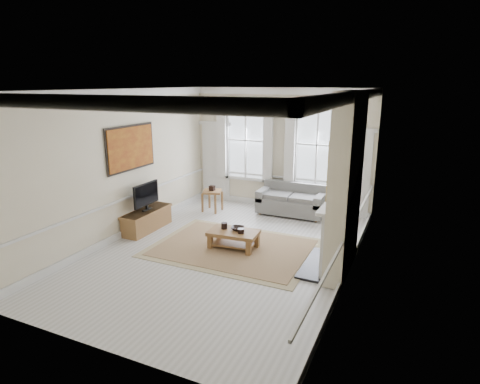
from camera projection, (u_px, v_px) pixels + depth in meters
The scene contains 23 objects.
floor at pixel (224, 252), 8.61m from camera, with size 7.20×7.20×0.00m, color #B7B5AD.
ceiling at pixel (222, 89), 7.71m from camera, with size 7.20×7.20×0.00m, color white.
back_wall at pixel (281, 149), 11.32m from camera, with size 5.20×5.20×0.00m, color beige.
left_wall at pixel (122, 165), 9.19m from camera, with size 7.20×7.20×0.00m, color beige.
right_wall at pixel (354, 189), 7.12m from camera, with size 7.20×7.20×0.00m, color beige.
window_left at pixel (246, 140), 11.64m from camera, with size 1.26×0.20×2.20m, color #B2BCC6, non-canonical shape.
window_right at pixel (317, 145), 10.80m from camera, with size 1.26×0.20×2.20m, color #B2BCC6, non-canonical shape.
door_left at pixel (216, 163), 12.25m from camera, with size 0.90×0.08×2.30m, color silver.
door_right at pixel (353, 175), 10.61m from camera, with size 0.90×0.08×2.30m, color silver.
painting at pixel (131, 148), 9.35m from camera, with size 0.05×1.66×1.06m, color #AE6F1D.
chimney_breast at pixel (346, 185), 7.37m from camera, with size 0.35×1.70×3.38m, color beige.
hearth at pixel (318, 264), 7.98m from camera, with size 0.55×1.50×0.05m, color black.
fireplace at pixel (331, 233), 7.71m from camera, with size 0.21×1.45×1.33m.
mirror at pixel (335, 165), 7.36m from camera, with size 0.06×1.26×1.06m, color gold.
sofa at pixel (292, 202), 11.03m from camera, with size 1.80×0.88×0.85m.
side_table at pixel (212, 194), 11.26m from camera, with size 0.64×0.64×0.60m.
rug at pixel (234, 248), 8.81m from camera, with size 3.50×2.60×0.02m, color #906E4A.
coffee_table at pixel (234, 234), 8.73m from camera, with size 1.12×0.71×0.40m.
ceramic_pot_a at pixel (224, 226), 8.84m from camera, with size 0.14×0.14×0.14m, color black.
ceramic_pot_b at pixel (241, 231), 8.57m from camera, with size 0.14×0.14×0.10m, color black.
bowl at pixel (238, 228), 8.77m from camera, with size 0.29×0.29×0.07m, color black.
tv_stand at pixel (147, 220), 9.86m from camera, with size 0.46×1.44×0.51m, color brown.
tv at pixel (146, 195), 9.67m from camera, with size 0.08×0.90×0.68m.
Camera 1 is at (3.59, -7.11, 3.52)m, focal length 30.00 mm.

